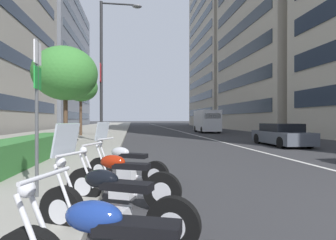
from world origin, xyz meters
TOP-DOWN VIEW (x-y plane):
  - sidewalk_right_plaza at (30.00, 11.85)m, footprint 160.00×10.55m
  - lane_centre_stripe at (35.00, 0.00)m, footprint 110.00×0.16m
  - motorcycle_mid_row at (0.85, 6.25)m, footprint 1.07×2.02m
  - motorcycle_far_end_row at (2.17, 6.19)m, footprint 0.96×2.01m
  - motorcycle_by_sign_pole at (3.62, 6.15)m, footprint 1.13×1.86m
  - car_following_behind at (11.66, -2.60)m, footprint 4.21×1.92m
  - delivery_van_ahead at (26.70, -2.52)m, footprint 5.25×2.26m
  - parking_sign_by_curb at (2.47, 7.67)m, footprint 0.32×0.06m
  - street_lamp_with_banners at (14.14, 7.52)m, footprint 1.26×2.59m
  - clipped_hedge_bed at (6.63, 9.40)m, footprint 6.82×1.10m
  - street_tree_far_plaza at (11.89, 9.46)m, footprint 3.31×3.31m
  - street_tree_mid_sidewalk at (20.71, 10.34)m, footprint 2.84×2.84m
  - office_tower_far_left_down_avenue at (53.09, -18.23)m, footprint 20.47×19.42m
  - office_tower_far_right_block at (59.96, 28.22)m, footprint 30.74×20.30m

SIDE VIEW (x-z plane):
  - lane_centre_stripe at x=35.00m, z-range 0.00..0.01m
  - sidewalk_right_plaza at x=30.00m, z-range 0.00..0.15m
  - motorcycle_far_end_row at x=2.17m, z-range -0.13..0.97m
  - motorcycle_by_sign_pole at x=3.62m, z-range -0.30..1.17m
  - motorcycle_mid_row at x=0.85m, z-range -0.30..1.18m
  - clipped_hedge_bed at x=6.63m, z-range 0.15..0.93m
  - car_following_behind at x=11.66m, z-range -0.03..1.25m
  - delivery_van_ahead at x=26.70m, z-range 0.09..2.62m
  - parking_sign_by_curb at x=2.47m, z-range 0.50..3.32m
  - street_tree_far_plaza at x=11.89m, z-range 1.33..6.52m
  - street_tree_mid_sidewalk at x=20.71m, z-range 1.58..6.90m
  - street_lamp_with_banners at x=14.14m, z-range 0.93..9.61m
  - office_tower_far_right_block at x=59.96m, z-range 0.00..29.08m
  - office_tower_far_left_down_avenue at x=53.09m, z-range 0.00..37.90m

